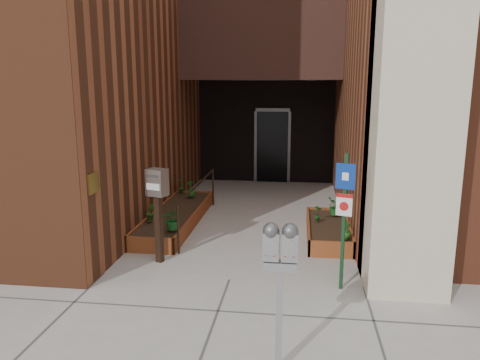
% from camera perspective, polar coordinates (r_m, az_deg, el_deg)
% --- Properties ---
extents(ground, '(80.00, 80.00, 0.00)m').
position_cam_1_polar(ground, '(7.29, -1.32, -12.08)').
color(ground, '#9E9991').
rests_on(ground, ground).
extents(architecture, '(20.00, 14.60, 10.00)m').
position_cam_1_polar(architecture, '(13.67, 2.41, 20.40)').
color(architecture, brown).
rests_on(architecture, ground).
extents(planter_left, '(0.90, 3.60, 0.30)m').
position_cam_1_polar(planter_left, '(10.03, -7.79, -4.57)').
color(planter_left, maroon).
rests_on(planter_left, ground).
extents(planter_right, '(0.80, 2.20, 0.30)m').
position_cam_1_polar(planter_right, '(9.24, 10.69, -6.12)').
color(planter_right, maroon).
rests_on(planter_right, ground).
extents(handrail, '(0.04, 3.34, 0.90)m').
position_cam_1_polar(handrail, '(9.71, -5.12, -1.31)').
color(handrail, black).
rests_on(handrail, ground).
extents(parking_meter, '(0.36, 0.16, 1.60)m').
position_cam_1_polar(parking_meter, '(4.75, 4.92, -9.40)').
color(parking_meter, '#969598').
rests_on(parking_meter, ground).
extents(sign_post, '(0.27, 0.10, 2.00)m').
position_cam_1_polar(sign_post, '(6.74, 12.59, -3.30)').
color(sign_post, '#13341C').
rests_on(sign_post, ground).
extents(payment_dropbox, '(0.37, 0.32, 1.58)m').
position_cam_1_polar(payment_dropbox, '(7.73, -10.02, -1.88)').
color(payment_dropbox, black).
rests_on(payment_dropbox, ground).
extents(shrub_left_a, '(0.41, 0.41, 0.41)m').
position_cam_1_polar(shrub_left_a, '(8.64, -8.18, -4.73)').
color(shrub_left_a, '#19571E').
rests_on(shrub_left_a, planter_left).
extents(shrub_left_b, '(0.20, 0.20, 0.33)m').
position_cam_1_polar(shrub_left_b, '(9.28, -10.94, -3.91)').
color(shrub_left_b, '#235418').
rests_on(shrub_left_b, planter_left).
extents(shrub_left_c, '(0.31, 0.31, 0.39)m').
position_cam_1_polar(shrub_left_c, '(11.05, -6.00, -1.04)').
color(shrub_left_c, '#22631C').
rests_on(shrub_left_c, planter_left).
extents(shrub_left_d, '(0.26, 0.26, 0.40)m').
position_cam_1_polar(shrub_left_d, '(11.52, -7.22, -0.51)').
color(shrub_left_d, '#1C4E16').
rests_on(shrub_left_d, planter_left).
extents(shrub_right_a, '(0.24, 0.24, 0.31)m').
position_cam_1_polar(shrub_right_a, '(8.31, 12.84, -5.96)').
color(shrub_right_a, '#235718').
rests_on(shrub_right_a, planter_right).
extents(shrub_right_b, '(0.23, 0.23, 0.32)m').
position_cam_1_polar(shrub_right_b, '(9.24, 9.47, -3.96)').
color(shrub_right_b, '#16501A').
rests_on(shrub_right_b, planter_right).
extents(shrub_right_c, '(0.40, 0.40, 0.36)m').
position_cam_1_polar(shrub_right_c, '(9.67, 11.51, -3.18)').
color(shrub_right_c, '#1B611E').
rests_on(shrub_right_c, planter_right).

